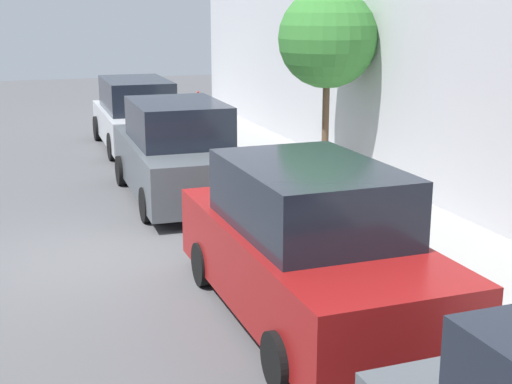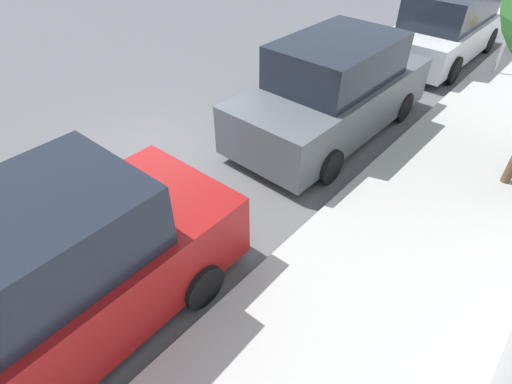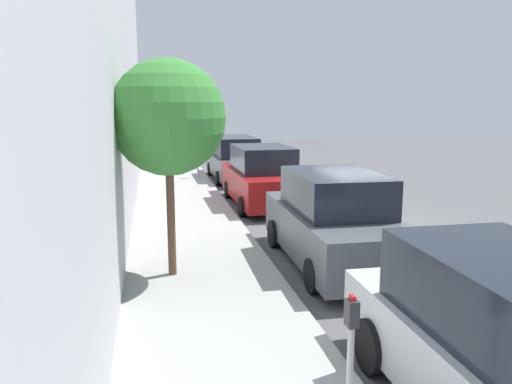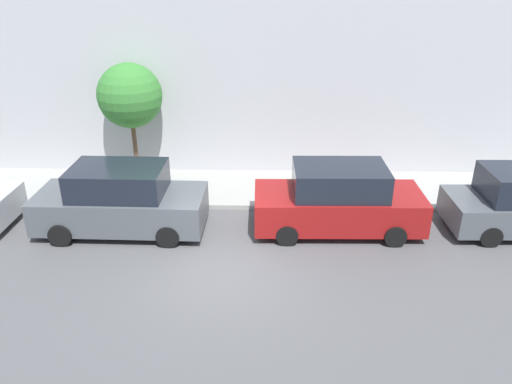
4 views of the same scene
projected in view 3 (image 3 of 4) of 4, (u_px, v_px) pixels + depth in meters
name	position (u px, v px, depth m)	size (l,w,h in m)	color
ground_plane	(365.00, 224.00, 14.16)	(60.00, 60.00, 0.00)	#515154
sidewalk	(189.00, 231.00, 13.14)	(2.96, 32.00, 0.15)	#9E9E99
parked_minivan_nearest	(234.00, 159.00, 21.96)	(2.02, 4.93, 1.90)	#4C5156
parked_suv_second	(263.00, 178.00, 16.54)	(2.08, 4.83, 1.98)	maroon
parked_suv_third	(334.00, 222.00, 10.56)	(2.08, 4.84, 1.98)	#4C5156
parking_meter_near	(198.00, 158.00, 21.58)	(0.11, 0.15, 1.38)	#ADADB2
parking_meter_far	(351.00, 345.00, 5.07)	(0.11, 0.15, 1.39)	#ADADB2
street_tree	(168.00, 118.00, 9.11)	(2.14, 2.14, 4.07)	brown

